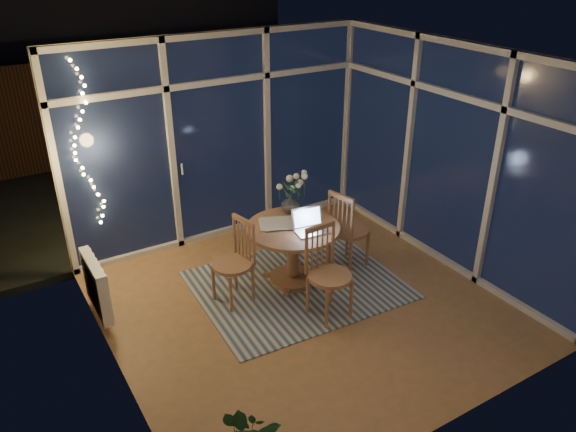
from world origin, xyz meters
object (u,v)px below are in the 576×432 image
at_px(chair_right, 350,228).
at_px(chair_front, 330,274).
at_px(laptop, 312,221).
at_px(chair_left, 232,263).
at_px(flower_vase, 290,204).
at_px(dining_table, 293,254).

distance_m(chair_right, chair_front, 1.03).
height_order(chair_right, laptop, chair_right).
relative_size(chair_left, laptop, 2.72).
relative_size(chair_left, flower_vase, 4.58).
height_order(laptop, flower_vase, laptop).
xyz_separation_m(dining_table, chair_left, (-0.75, 0.01, 0.13)).
relative_size(dining_table, laptop, 2.95).
distance_m(dining_table, chair_left, 0.76).
height_order(chair_right, flower_vase, chair_right).
xyz_separation_m(dining_table, chair_front, (-0.02, -0.75, 0.15)).
bearing_deg(chair_left, flower_vase, 97.24).
relative_size(chair_left, chair_front, 0.95).
height_order(chair_front, flower_vase, chair_front).
xyz_separation_m(chair_left, chair_front, (0.73, -0.76, 0.03)).
xyz_separation_m(chair_left, laptop, (0.86, -0.22, 0.36)).
relative_size(dining_table, chair_right, 1.03).
bearing_deg(chair_front, dining_table, 84.80).
distance_m(chair_left, flower_vase, 1.02).
distance_m(chair_front, laptop, 0.65).
distance_m(chair_front, flower_vase, 1.13).
xyz_separation_m(dining_table, flower_vase, (0.16, 0.33, 0.46)).
distance_m(chair_left, laptop, 0.96).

